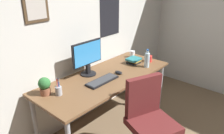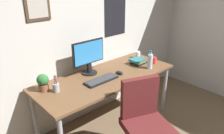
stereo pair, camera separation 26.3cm
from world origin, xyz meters
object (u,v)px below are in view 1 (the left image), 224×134
coffee_mug_near (132,54)px  coffee_mug_far (149,59)px  office_chair (149,116)px  computer_mouse (118,72)px  keyboard (102,81)px  pen_cup (58,90)px  water_bottle (147,60)px  book_stack_left (134,60)px  monitor (87,57)px  potted_plant (44,85)px

coffee_mug_near → coffee_mug_far: coffee_mug_near is taller
office_chair → computer_mouse: (0.24, 0.63, 0.25)m
keyboard → pen_cup: bearing=166.2°
computer_mouse → office_chair: bearing=-111.1°
computer_mouse → water_bottle: size_ratio=0.44×
keyboard → coffee_mug_near: bearing=14.4°
water_bottle → coffee_mug_far: (0.20, 0.09, -0.06)m
computer_mouse → coffee_mug_near: (0.62, 0.24, 0.03)m
water_bottle → coffee_mug_near: size_ratio=2.32×
office_chair → book_stack_left: 1.01m
water_bottle → pen_cup: 1.29m
monitor → potted_plant: (-0.65, -0.03, -0.13)m
monitor → water_bottle: 0.83m
monitor → keyboard: (-0.03, -0.28, -0.23)m
coffee_mug_far → potted_plant: 1.58m
monitor → water_bottle: bearing=-31.5°
office_chair → coffee_mug_far: bearing=33.2°
keyboard → water_bottle: 0.75m
coffee_mug_far → book_stack_left: bearing=147.6°
pen_cup → book_stack_left: 1.26m
pen_cup → office_chair: bearing=-52.5°
keyboard → pen_cup: pen_cup is taller
computer_mouse → coffee_mug_far: size_ratio=0.89×
computer_mouse → coffee_mug_near: size_ratio=1.01×
keyboard → coffee_mug_far: bearing=-3.7°
pen_cup → water_bottle: bearing=-12.4°
keyboard → pen_cup: (-0.53, 0.13, 0.04)m
computer_mouse → book_stack_left: size_ratio=0.57×
office_chair → monitor: bearing=91.5°
coffee_mug_near → book_stack_left: (-0.19, -0.17, -0.01)m
coffee_mug_far → keyboard: bearing=176.3°
keyboard → computer_mouse: bearing=-0.5°
office_chair → coffee_mug_far: office_chair is taller
office_chair → computer_mouse: office_chair is taller
water_bottle → coffee_mug_far: size_ratio=2.04×
monitor → potted_plant: 0.66m
office_chair → potted_plant: (-0.67, 0.88, 0.34)m
monitor → coffee_mug_far: bearing=-20.9°
monitor → keyboard: monitor is taller
water_bottle → potted_plant: size_ratio=1.29×
coffee_mug_far → book_stack_left: 0.24m
keyboard → water_bottle: (0.73, -0.15, 0.09)m
office_chair → computer_mouse: size_ratio=8.64×
pen_cup → book_stack_left: pen_cup is taller
water_bottle → coffee_mug_near: (0.18, 0.38, -0.05)m
water_bottle → book_stack_left: size_ratio=1.31×
office_chair → keyboard: size_ratio=2.21×
pen_cup → computer_mouse: bearing=-9.1°
potted_plant → pen_cup: bearing=-53.3°
coffee_mug_far → computer_mouse: bearing=174.8°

